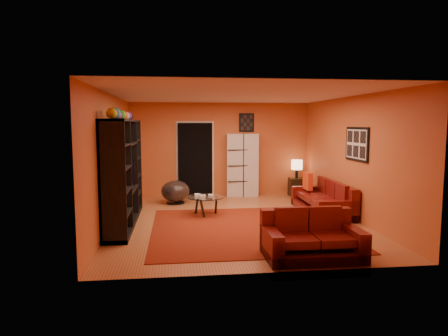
{
  "coord_description": "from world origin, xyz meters",
  "views": [
    {
      "loc": [
        -1.22,
        -8.13,
        2.02
      ],
      "look_at": [
        -0.23,
        0.1,
        1.1
      ],
      "focal_mm": 32.0,
      "sensor_mm": 36.0,
      "label": 1
    }
  ],
  "objects": [
    {
      "name": "coffee_table",
      "position": [
        -0.6,
        0.53,
        0.37
      ],
      "size": [
        0.82,
        0.82,
        0.41
      ],
      "rotation": [
        0.0,
        0.0,
        0.22
      ],
      "color": "silver",
      "rests_on": "floor"
    },
    {
      "name": "loveseat",
      "position": [
        0.79,
        -2.42,
        0.29
      ],
      "size": [
        1.44,
        0.87,
        0.85
      ],
      "rotation": [
        0.0,
        0.0,
        1.57
      ],
      "color": "#520B0A",
      "rests_on": "rug"
    },
    {
      "name": "entertainment_unit",
      "position": [
        -2.27,
        0.0,
        1.05
      ],
      "size": [
        0.45,
        3.0,
        2.1
      ],
      "primitive_type": "cube",
      "color": "black",
      "rests_on": "floor"
    },
    {
      "name": "wall_left",
      "position": [
        -2.5,
        0.0,
        1.3
      ],
      "size": [
        0.0,
        6.0,
        6.0
      ],
      "primitive_type": "plane",
      "rotation": [
        1.57,
        0.0,
        1.57
      ],
      "color": "#C0582A",
      "rests_on": "floor"
    },
    {
      "name": "wall_back",
      "position": [
        0.0,
        3.0,
        1.3
      ],
      "size": [
        6.0,
        0.0,
        6.0
      ],
      "primitive_type": "plane",
      "rotation": [
        1.57,
        0.0,
        0.0
      ],
      "color": "#C0582A",
      "rests_on": "floor"
    },
    {
      "name": "tv",
      "position": [
        -2.23,
        0.01,
        0.99
      ],
      "size": [
        0.94,
        0.12,
        0.54
      ],
      "primitive_type": "imported",
      "rotation": [
        0.0,
        0.0,
        1.57
      ],
      "color": "black",
      "rests_on": "entertainment_unit"
    },
    {
      "name": "wall_art_right",
      "position": [
        2.48,
        -0.3,
        1.6
      ],
      "size": [
        0.03,
        1.0,
        0.7
      ],
      "primitive_type": "cube",
      "color": "black",
      "rests_on": "wall_right"
    },
    {
      "name": "wall_front",
      "position": [
        0.0,
        -3.0,
        1.3
      ],
      "size": [
        6.0,
        0.0,
        6.0
      ],
      "primitive_type": "plane",
      "rotation": [
        -1.57,
        0.0,
        0.0
      ],
      "color": "#C0582A",
      "rests_on": "floor"
    },
    {
      "name": "table_lamp",
      "position": [
        2.12,
        2.62,
        0.87
      ],
      "size": [
        0.31,
        0.31,
        0.51
      ],
      "color": "black",
      "rests_on": "side_table"
    },
    {
      "name": "side_table",
      "position": [
        2.12,
        2.62,
        0.25
      ],
      "size": [
        0.41,
        0.41,
        0.5
      ],
      "primitive_type": "cube",
      "rotation": [
        0.0,
        0.0,
        -0.02
      ],
      "color": "black",
      "rests_on": "floor"
    },
    {
      "name": "throw_pillow",
      "position": [
        1.95,
        1.17,
        0.63
      ],
      "size": [
        0.12,
        0.42,
        0.42
      ],
      "primitive_type": "cube",
      "color": "red",
      "rests_on": "sofa"
    },
    {
      "name": "wall_right",
      "position": [
        2.5,
        0.0,
        1.3
      ],
      "size": [
        0.0,
        6.0,
        6.0
      ],
      "primitive_type": "plane",
      "rotation": [
        1.57,
        0.0,
        -1.57
      ],
      "color": "#C0582A",
      "rests_on": "floor"
    },
    {
      "name": "rug",
      "position": [
        0.1,
        -0.7,
        0.01
      ],
      "size": [
        3.6,
        3.6,
        0.01
      ],
      "primitive_type": "cube",
      "color": "#5B160A",
      "rests_on": "floor"
    },
    {
      "name": "floor",
      "position": [
        0.0,
        0.0,
        0.0
      ],
      "size": [
        6.0,
        6.0,
        0.0
      ],
      "primitive_type": "plane",
      "color": "brown",
      "rests_on": "ground"
    },
    {
      "name": "doorway",
      "position": [
        -0.7,
        2.96,
        1.02
      ],
      "size": [
        0.95,
        0.1,
        2.04
      ],
      "primitive_type": "cube",
      "color": "black",
      "rests_on": "floor"
    },
    {
      "name": "bowl_chair",
      "position": [
        -1.26,
        1.93,
        0.32
      ],
      "size": [
        0.72,
        0.72,
        0.59
      ],
      "color": "black",
      "rests_on": "floor"
    },
    {
      "name": "wall_art_back",
      "position": [
        0.75,
        2.98,
        2.05
      ],
      "size": [
        0.42,
        0.03,
        0.52
      ],
      "primitive_type": "cube",
      "color": "black",
      "rests_on": "wall_back"
    },
    {
      "name": "ceiling",
      "position": [
        0.0,
        0.0,
        2.6
      ],
      "size": [
        6.0,
        6.0,
        0.0
      ],
      "primitive_type": "plane",
      "rotation": [
        3.14,
        0.0,
        0.0
      ],
      "color": "white",
      "rests_on": "wall_back"
    },
    {
      "name": "storage_cabinet",
      "position": [
        0.61,
        2.8,
        0.87
      ],
      "size": [
        0.9,
        0.46,
        1.74
      ],
      "primitive_type": "cube",
      "rotation": [
        0.0,
        0.0,
        -0.08
      ],
      "color": "beige",
      "rests_on": "floor"
    },
    {
      "name": "sofa",
      "position": [
        2.14,
        0.47,
        0.29
      ],
      "size": [
        0.9,
        2.11,
        0.85
      ],
      "rotation": [
        0.0,
        0.0,
        -0.02
      ],
      "color": "#520B0A",
      "rests_on": "rug"
    }
  ]
}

